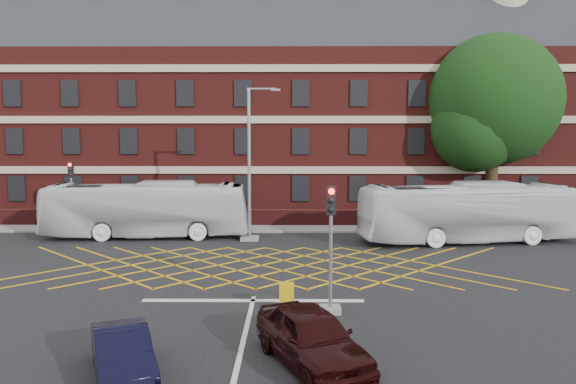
{
  "coord_description": "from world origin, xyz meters",
  "views": [
    {
      "loc": [
        1.42,
        -23.21,
        5.98
      ],
      "look_at": [
        1.23,
        1.5,
        3.44
      ],
      "focal_mm": 35.0,
      "sensor_mm": 36.0,
      "label": 1
    }
  ],
  "objects_px": {
    "car_maroon": "(312,337)",
    "traffic_light_near": "(331,261)",
    "direction_signs": "(49,209)",
    "deciduous_tree": "(493,109)",
    "bus_left": "(147,210)",
    "utility_cabinet": "(287,297)",
    "car_navy": "(122,353)",
    "street_lamp": "(251,189)",
    "bus_right": "(467,213)",
    "traffic_light_far": "(72,203)"
  },
  "relations": [
    {
      "from": "street_lamp",
      "to": "car_maroon",
      "type": "bearing_deg",
      "value": -80.67
    },
    {
      "from": "traffic_light_far",
      "to": "street_lamp",
      "type": "bearing_deg",
      "value": -14.94
    },
    {
      "from": "bus_right",
      "to": "traffic_light_far",
      "type": "height_order",
      "value": "traffic_light_far"
    },
    {
      "from": "traffic_light_far",
      "to": "street_lamp",
      "type": "height_order",
      "value": "street_lamp"
    },
    {
      "from": "bus_left",
      "to": "direction_signs",
      "type": "bearing_deg",
      "value": 68.8
    },
    {
      "from": "car_maroon",
      "to": "direction_signs",
      "type": "xyz_separation_m",
      "value": [
        -15.62,
        20.4,
        0.62
      ]
    },
    {
      "from": "deciduous_tree",
      "to": "utility_cabinet",
      "type": "height_order",
      "value": "deciduous_tree"
    },
    {
      "from": "bus_right",
      "to": "traffic_light_far",
      "type": "distance_m",
      "value": 23.66
    },
    {
      "from": "car_navy",
      "to": "car_maroon",
      "type": "bearing_deg",
      "value": -13.24
    },
    {
      "from": "traffic_light_near",
      "to": "utility_cabinet",
      "type": "relative_size",
      "value": 4.43
    },
    {
      "from": "utility_cabinet",
      "to": "deciduous_tree",
      "type": "bearing_deg",
      "value": 55.75
    },
    {
      "from": "traffic_light_near",
      "to": "street_lamp",
      "type": "height_order",
      "value": "street_lamp"
    },
    {
      "from": "traffic_light_near",
      "to": "direction_signs",
      "type": "height_order",
      "value": "traffic_light_near"
    },
    {
      "from": "traffic_light_far",
      "to": "direction_signs",
      "type": "relative_size",
      "value": 1.94
    },
    {
      "from": "traffic_light_near",
      "to": "deciduous_tree",
      "type": "bearing_deg",
      "value": 58.79
    },
    {
      "from": "car_navy",
      "to": "traffic_light_far",
      "type": "bearing_deg",
      "value": 91.62
    },
    {
      "from": "bus_left",
      "to": "deciduous_tree",
      "type": "distance_m",
      "value": 24.14
    },
    {
      "from": "car_maroon",
      "to": "traffic_light_near",
      "type": "bearing_deg",
      "value": 56.16
    },
    {
      "from": "traffic_light_far",
      "to": "car_maroon",
      "type": "bearing_deg",
      "value": -55.18
    },
    {
      "from": "car_navy",
      "to": "deciduous_tree",
      "type": "xyz_separation_m",
      "value": [
        18.02,
        25.86,
        7.11
      ]
    },
    {
      "from": "car_navy",
      "to": "deciduous_tree",
      "type": "relative_size",
      "value": 0.29
    },
    {
      "from": "car_navy",
      "to": "traffic_light_near",
      "type": "bearing_deg",
      "value": 20.62
    },
    {
      "from": "utility_cabinet",
      "to": "car_navy",
      "type": "bearing_deg",
      "value": -127.24
    },
    {
      "from": "deciduous_tree",
      "to": "traffic_light_near",
      "type": "distance_m",
      "value": 24.96
    },
    {
      "from": "street_lamp",
      "to": "direction_signs",
      "type": "height_order",
      "value": "street_lamp"
    },
    {
      "from": "car_maroon",
      "to": "street_lamp",
      "type": "xyz_separation_m",
      "value": [
        -2.86,
        17.39,
        2.15
      ]
    },
    {
      "from": "traffic_light_far",
      "to": "direction_signs",
      "type": "distance_m",
      "value": 1.48
    },
    {
      "from": "car_navy",
      "to": "direction_signs",
      "type": "xyz_separation_m",
      "value": [
        -10.94,
        21.16,
        0.76
      ]
    },
    {
      "from": "bus_left",
      "to": "utility_cabinet",
      "type": "bearing_deg",
      "value": -151.77
    },
    {
      "from": "deciduous_tree",
      "to": "direction_signs",
      "type": "height_order",
      "value": "deciduous_tree"
    },
    {
      "from": "direction_signs",
      "to": "deciduous_tree",
      "type": "bearing_deg",
      "value": 9.21
    },
    {
      "from": "bus_left",
      "to": "utility_cabinet",
      "type": "relative_size",
      "value": 12.14
    },
    {
      "from": "car_maroon",
      "to": "traffic_light_near",
      "type": "height_order",
      "value": "traffic_light_near"
    },
    {
      "from": "bus_left",
      "to": "deciduous_tree",
      "type": "xyz_separation_m",
      "value": [
        22.32,
        6.89,
        6.1
      ]
    },
    {
      "from": "bus_left",
      "to": "car_maroon",
      "type": "bearing_deg",
      "value": -156.64
    },
    {
      "from": "traffic_light_far",
      "to": "utility_cabinet",
      "type": "relative_size",
      "value": 4.43
    },
    {
      "from": "traffic_light_near",
      "to": "street_lamp",
      "type": "distance_m",
      "value": 13.58
    },
    {
      "from": "traffic_light_far",
      "to": "street_lamp",
      "type": "relative_size",
      "value": 0.5
    },
    {
      "from": "bus_right",
      "to": "car_maroon",
      "type": "relative_size",
      "value": 2.7
    },
    {
      "from": "bus_left",
      "to": "utility_cabinet",
      "type": "distance_m",
      "value": 16.07
    },
    {
      "from": "traffic_light_near",
      "to": "direction_signs",
      "type": "xyz_separation_m",
      "value": [
        -16.4,
        16.04,
        -0.39
      ]
    },
    {
      "from": "car_maroon",
      "to": "deciduous_tree",
      "type": "height_order",
      "value": "deciduous_tree"
    },
    {
      "from": "bus_left",
      "to": "car_navy",
      "type": "height_order",
      "value": "bus_left"
    },
    {
      "from": "bus_left",
      "to": "traffic_light_far",
      "type": "bearing_deg",
      "value": 64.09
    },
    {
      "from": "deciduous_tree",
      "to": "traffic_light_near",
      "type": "height_order",
      "value": "deciduous_tree"
    },
    {
      "from": "traffic_light_near",
      "to": "bus_left",
      "type": "bearing_deg",
      "value": 125.2
    },
    {
      "from": "direction_signs",
      "to": "bus_left",
      "type": "bearing_deg",
      "value": -18.29
    },
    {
      "from": "car_navy",
      "to": "street_lamp",
      "type": "height_order",
      "value": "street_lamp"
    },
    {
      "from": "deciduous_tree",
      "to": "street_lamp",
      "type": "xyz_separation_m",
      "value": [
        -16.2,
        -7.7,
        -4.82
      ]
    },
    {
      "from": "car_navy",
      "to": "traffic_light_far",
      "type": "relative_size",
      "value": 0.88
    }
  ]
}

